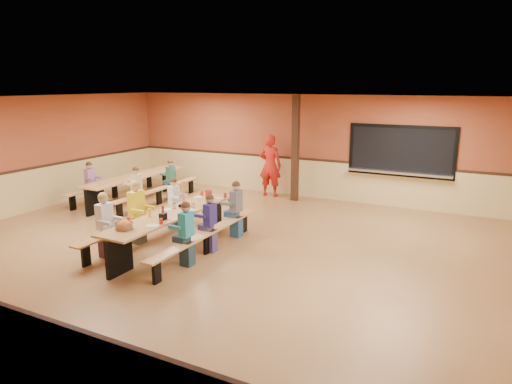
% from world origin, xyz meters
% --- Properties ---
extents(ground, '(12.00, 12.00, 0.00)m').
position_xyz_m(ground, '(0.00, 0.00, 0.00)').
color(ground, brown).
rests_on(ground, ground).
extents(room_envelope, '(12.04, 10.04, 3.02)m').
position_xyz_m(room_envelope, '(0.00, 0.00, 0.69)').
color(room_envelope, '#9C4A2D').
rests_on(room_envelope, ground).
extents(kitchen_pass_through, '(2.78, 0.28, 1.38)m').
position_xyz_m(kitchen_pass_through, '(2.60, 4.96, 1.49)').
color(kitchen_pass_through, black).
rests_on(kitchen_pass_through, ground).
extents(structural_post, '(0.18, 0.18, 3.00)m').
position_xyz_m(structural_post, '(-0.20, 4.40, 1.50)').
color(structural_post, black).
rests_on(structural_post, ground).
extents(cafeteria_table_main, '(1.91, 3.70, 0.74)m').
position_xyz_m(cafeteria_table_main, '(-0.93, -0.37, 0.53)').
color(cafeteria_table_main, '#B98149').
rests_on(cafeteria_table_main, ground).
extents(cafeteria_table_second, '(1.91, 3.70, 0.74)m').
position_xyz_m(cafeteria_table_second, '(-4.23, 2.25, 0.53)').
color(cafeteria_table_second, '#B98149').
rests_on(cafeteria_table_second, ground).
extents(seated_child_white_left, '(0.40, 0.32, 1.27)m').
position_xyz_m(seated_child_white_left, '(-1.76, -1.39, 0.63)').
color(seated_child_white_left, silver).
rests_on(seated_child_white_left, ground).
extents(seated_adult_yellow, '(0.43, 0.35, 1.34)m').
position_xyz_m(seated_adult_yellow, '(-1.76, -0.49, 0.67)').
color(seated_adult_yellow, yellow).
rests_on(seated_adult_yellow, ground).
extents(seated_child_grey_left, '(0.34, 0.28, 1.15)m').
position_xyz_m(seated_child_grey_left, '(-1.76, 0.78, 0.57)').
color(seated_child_grey_left, white).
rests_on(seated_child_grey_left, ground).
extents(seated_child_teal_right, '(0.37, 0.30, 1.20)m').
position_xyz_m(seated_child_teal_right, '(-0.11, -1.03, 0.60)').
color(seated_child_teal_right, teal).
rests_on(seated_child_teal_right, ground).
extents(seated_child_navy_right, '(0.35, 0.29, 1.17)m').
position_xyz_m(seated_child_navy_right, '(-0.11, -0.23, 0.58)').
color(seated_child_navy_right, navy).
rests_on(seated_child_navy_right, ground).
extents(seated_child_char_right, '(0.38, 0.31, 1.23)m').
position_xyz_m(seated_child_char_right, '(-0.11, 0.82, 0.61)').
color(seated_child_char_right, '#52555C').
rests_on(seated_child_char_right, ground).
extents(seated_child_purple_sec, '(0.36, 0.29, 1.19)m').
position_xyz_m(seated_child_purple_sec, '(-5.06, 1.36, 0.59)').
color(seated_child_purple_sec, '#93628B').
rests_on(seated_child_purple_sec, ground).
extents(seated_child_green_sec, '(0.34, 0.28, 1.15)m').
position_xyz_m(seated_child_green_sec, '(-3.41, 2.82, 0.58)').
color(seated_child_green_sec, '#2A6752').
rests_on(seated_child_green_sec, ground).
extents(seated_child_tan_sec, '(0.36, 0.29, 1.18)m').
position_xyz_m(seated_child_tan_sec, '(-3.41, 1.37, 0.59)').
color(seated_child_tan_sec, beige).
rests_on(seated_child_tan_sec, ground).
extents(standing_woman, '(0.73, 0.53, 1.85)m').
position_xyz_m(standing_woman, '(-1.06, 4.55, 0.93)').
color(standing_woman, red).
rests_on(standing_woman, ground).
extents(punch_pitcher, '(0.16, 0.16, 0.22)m').
position_xyz_m(punch_pitcher, '(-0.85, 0.87, 0.85)').
color(punch_pitcher, red).
rests_on(punch_pitcher, cafeteria_table_main).
extents(chip_bowl, '(0.32, 0.32, 0.15)m').
position_xyz_m(chip_bowl, '(-1.03, -1.64, 0.81)').
color(chip_bowl, orange).
rests_on(chip_bowl, cafeteria_table_main).
extents(napkin_dispenser, '(0.10, 0.14, 0.13)m').
position_xyz_m(napkin_dispenser, '(-0.78, -0.85, 0.80)').
color(napkin_dispenser, black).
rests_on(napkin_dispenser, cafeteria_table_main).
extents(condiment_mustard, '(0.06, 0.06, 0.17)m').
position_xyz_m(condiment_mustard, '(-1.13, -0.81, 0.82)').
color(condiment_mustard, yellow).
rests_on(condiment_mustard, cafeteria_table_main).
extents(condiment_ketchup, '(0.06, 0.06, 0.17)m').
position_xyz_m(condiment_ketchup, '(-1.05, -0.51, 0.82)').
color(condiment_ketchup, '#B2140F').
rests_on(condiment_ketchup, cafeteria_table_main).
extents(table_paddle, '(0.16, 0.16, 0.56)m').
position_xyz_m(table_paddle, '(-0.99, 0.11, 0.88)').
color(table_paddle, black).
rests_on(table_paddle, cafeteria_table_main).
extents(place_settings, '(0.65, 3.30, 0.11)m').
position_xyz_m(place_settings, '(-0.93, -0.37, 0.80)').
color(place_settings, beige).
rests_on(place_settings, cafeteria_table_main).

